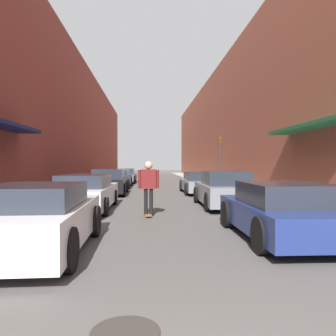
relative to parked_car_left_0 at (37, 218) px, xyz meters
The scene contains 16 objects.
ground 16.64m from the parked_car_left_0, 81.39° to the left, with size 119.36×119.36×0.00m, color #4C4947.
curb_strip_left 21.97m from the parked_car_left_0, 95.23° to the left, with size 1.80×54.25×0.12m.
curb_strip_right 22.96m from the parked_car_left_0, 72.30° to the left, with size 1.80×54.25×0.12m.
building_row_left 22.82m from the parked_car_left_0, 102.63° to the left, with size 4.90×54.25×9.90m.
building_row_right 24.36m from the parked_car_left_0, 65.69° to the left, with size 4.90×54.25×9.72m.
parked_car_left_0 is the anchor object (origin of this frame).
parked_car_left_1 5.60m from the parked_car_left_0, 91.23° to the left, with size 1.91×4.75×1.29m.
parked_car_left_2 11.51m from the parked_car_left_0, 89.88° to the left, with size 1.90×4.01×1.38m.
parked_car_left_3 16.86m from the parked_car_left_0, 89.97° to the left, with size 1.86×4.84×1.24m.
parked_car_left_4 22.04m from the parked_car_left_0, 89.84° to the left, with size 2.06×4.32×1.26m.
parked_car_right_0 5.17m from the parked_car_left_0, ahead, with size 2.04×4.17×1.26m.
parked_car_right_1 7.98m from the parked_car_left_0, 50.71° to the left, with size 1.91×4.30×1.39m.
parked_car_right_2 13.00m from the parked_car_left_0, 67.08° to the left, with size 2.02×4.28×1.22m.
skateboarder 4.62m from the parked_car_left_0, 62.55° to the left, with size 0.67×0.78×1.75m.
manhole_cover 3.67m from the parked_car_left_0, 58.91° to the right, with size 0.70×0.70×0.02m.
traffic_light 14.91m from the parked_car_left_0, 64.14° to the left, with size 0.16×0.22×3.20m.
Camera 1 is at (-0.40, -1.07, 1.68)m, focal length 35.00 mm.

